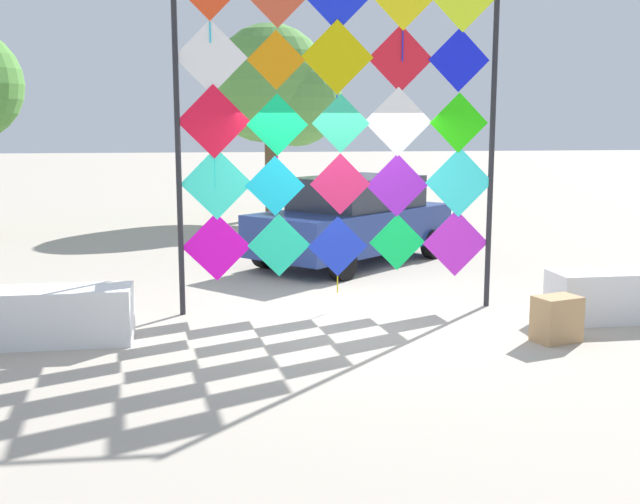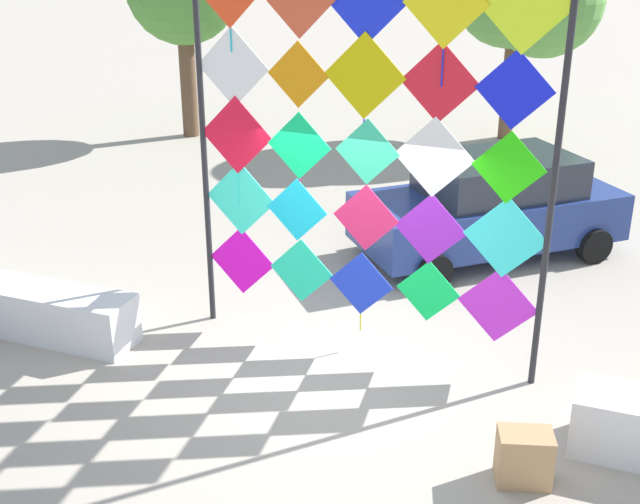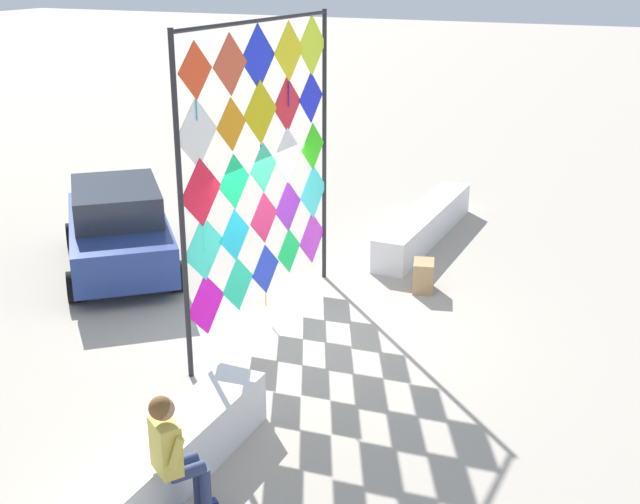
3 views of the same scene
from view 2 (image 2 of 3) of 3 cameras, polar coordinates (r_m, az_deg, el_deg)
name	(u,v)px [view 2 (image 2 of 3)]	position (r m, az deg, el deg)	size (l,w,h in m)	color
ground	(338,378)	(9.19, 1.23, -8.67)	(120.00, 120.00, 0.00)	#ADA393
kite_display_rack	(366,139)	(8.84, 3.17, 7.77)	(4.01, 0.21, 4.45)	#232328
parked_car	(491,205)	(12.33, 11.64, 3.16)	(3.95, 3.74, 1.48)	navy
cardboard_box_large	(524,457)	(7.82, 13.84, -13.54)	(0.48, 0.33, 0.51)	tan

